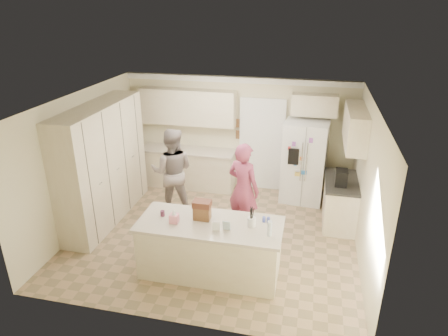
% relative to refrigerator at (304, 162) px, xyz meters
% --- Properties ---
extents(floor, '(5.20, 4.60, 0.02)m').
position_rel_refrigerator_xyz_m(floor, '(-1.54, -1.85, -0.91)').
color(floor, '#9B7D5C').
rests_on(floor, ground).
extents(ceiling, '(5.20, 4.60, 0.02)m').
position_rel_refrigerator_xyz_m(ceiling, '(-1.54, -1.85, 1.71)').
color(ceiling, white).
rests_on(ceiling, wall_back).
extents(wall_back, '(5.20, 0.02, 2.60)m').
position_rel_refrigerator_xyz_m(wall_back, '(-1.54, 0.46, 0.40)').
color(wall_back, beige).
rests_on(wall_back, ground).
extents(wall_front, '(5.20, 0.02, 2.60)m').
position_rel_refrigerator_xyz_m(wall_front, '(-1.54, -4.16, 0.40)').
color(wall_front, beige).
rests_on(wall_front, ground).
extents(wall_left, '(0.02, 4.60, 2.60)m').
position_rel_refrigerator_xyz_m(wall_left, '(-4.15, -1.85, 0.40)').
color(wall_left, beige).
rests_on(wall_left, ground).
extents(wall_right, '(0.02, 4.60, 2.60)m').
position_rel_refrigerator_xyz_m(wall_right, '(1.07, -1.85, 0.40)').
color(wall_right, beige).
rests_on(wall_right, ground).
extents(crown_back, '(5.20, 0.08, 0.12)m').
position_rel_refrigerator_xyz_m(crown_back, '(-1.54, 0.41, 1.63)').
color(crown_back, white).
rests_on(crown_back, wall_back).
extents(pantry_bank, '(0.60, 2.60, 2.35)m').
position_rel_refrigerator_xyz_m(pantry_bank, '(-3.84, -1.65, 0.28)').
color(pantry_bank, beige).
rests_on(pantry_bank, floor).
extents(back_base_cab, '(2.20, 0.60, 0.88)m').
position_rel_refrigerator_xyz_m(back_base_cab, '(-2.69, 0.15, -0.46)').
color(back_base_cab, beige).
rests_on(back_base_cab, floor).
extents(back_countertop, '(2.24, 0.63, 0.04)m').
position_rel_refrigerator_xyz_m(back_countertop, '(-2.69, 0.14, 0.00)').
color(back_countertop, beige).
rests_on(back_countertop, back_base_cab).
extents(back_upper_cab, '(2.20, 0.35, 0.80)m').
position_rel_refrigerator_xyz_m(back_upper_cab, '(-2.69, 0.28, 1.00)').
color(back_upper_cab, beige).
rests_on(back_upper_cab, wall_back).
extents(doorway_opening, '(0.90, 0.06, 2.10)m').
position_rel_refrigerator_xyz_m(doorway_opening, '(-0.99, 0.43, 0.15)').
color(doorway_opening, black).
rests_on(doorway_opening, floor).
extents(doorway_casing, '(1.02, 0.03, 2.22)m').
position_rel_refrigerator_xyz_m(doorway_casing, '(-0.99, 0.40, 0.15)').
color(doorway_casing, white).
rests_on(doorway_casing, floor).
extents(wall_frame_upper, '(0.15, 0.02, 0.20)m').
position_rel_refrigerator_xyz_m(wall_frame_upper, '(-1.52, 0.42, 0.65)').
color(wall_frame_upper, brown).
rests_on(wall_frame_upper, wall_back).
extents(wall_frame_lower, '(0.15, 0.02, 0.20)m').
position_rel_refrigerator_xyz_m(wall_frame_lower, '(-1.52, 0.42, 0.38)').
color(wall_frame_lower, brown).
rests_on(wall_frame_lower, wall_back).
extents(refrigerator, '(0.96, 0.78, 1.80)m').
position_rel_refrigerator_xyz_m(refrigerator, '(0.00, 0.00, 0.00)').
color(refrigerator, white).
rests_on(refrigerator, floor).
extents(fridge_seam, '(0.02, 0.02, 1.78)m').
position_rel_refrigerator_xyz_m(fridge_seam, '(0.00, -0.35, 0.00)').
color(fridge_seam, gray).
rests_on(fridge_seam, refrigerator).
extents(fridge_dispenser, '(0.22, 0.03, 0.35)m').
position_rel_refrigerator_xyz_m(fridge_dispenser, '(-0.22, -0.37, 0.25)').
color(fridge_dispenser, black).
rests_on(fridge_dispenser, refrigerator).
extents(fridge_handle_l, '(0.02, 0.02, 0.85)m').
position_rel_refrigerator_xyz_m(fridge_handle_l, '(-0.05, -0.37, 0.15)').
color(fridge_handle_l, silver).
rests_on(fridge_handle_l, refrigerator).
extents(fridge_handle_r, '(0.02, 0.02, 0.85)m').
position_rel_refrigerator_xyz_m(fridge_handle_r, '(0.05, -0.37, 0.15)').
color(fridge_handle_r, silver).
rests_on(fridge_handle_r, refrigerator).
extents(over_fridge_cab, '(0.95, 0.35, 0.45)m').
position_rel_refrigerator_xyz_m(over_fridge_cab, '(0.11, 0.28, 1.20)').
color(over_fridge_cab, beige).
rests_on(over_fridge_cab, wall_back).
extents(right_base_cab, '(0.60, 1.20, 0.88)m').
position_rel_refrigerator_xyz_m(right_base_cab, '(0.76, -0.85, -0.46)').
color(right_base_cab, beige).
rests_on(right_base_cab, floor).
extents(right_countertop, '(0.63, 1.24, 0.04)m').
position_rel_refrigerator_xyz_m(right_countertop, '(0.75, -0.85, 0.00)').
color(right_countertop, '#2D2B28').
rests_on(right_countertop, right_base_cab).
extents(right_upper_cab, '(0.35, 1.50, 0.70)m').
position_rel_refrigerator_xyz_m(right_upper_cab, '(0.89, -0.65, 1.05)').
color(right_upper_cab, beige).
rests_on(right_upper_cab, wall_right).
extents(coffee_maker, '(0.22, 0.28, 0.30)m').
position_rel_refrigerator_xyz_m(coffee_maker, '(0.71, -1.05, 0.17)').
color(coffee_maker, black).
rests_on(coffee_maker, right_countertop).
extents(island_base, '(2.20, 0.90, 0.88)m').
position_rel_refrigerator_xyz_m(island_base, '(-1.34, -2.95, -0.46)').
color(island_base, beige).
rests_on(island_base, floor).
extents(island_top, '(2.28, 0.96, 0.05)m').
position_rel_refrigerator_xyz_m(island_top, '(-1.34, -2.95, 0.00)').
color(island_top, beige).
rests_on(island_top, island_base).
extents(utensil_crock, '(0.13, 0.13, 0.15)m').
position_rel_refrigerator_xyz_m(utensil_crock, '(-0.69, -2.90, 0.10)').
color(utensil_crock, white).
rests_on(utensil_crock, island_top).
extents(tissue_box, '(0.13, 0.13, 0.14)m').
position_rel_refrigerator_xyz_m(tissue_box, '(-1.89, -3.05, 0.10)').
color(tissue_box, pink).
rests_on(tissue_box, island_top).
extents(tissue_plume, '(0.08, 0.08, 0.08)m').
position_rel_refrigerator_xyz_m(tissue_plume, '(-1.89, -3.05, 0.20)').
color(tissue_plume, white).
rests_on(tissue_plume, tissue_box).
extents(dollhouse_body, '(0.26, 0.18, 0.22)m').
position_rel_refrigerator_xyz_m(dollhouse_body, '(-1.49, -2.85, 0.14)').
color(dollhouse_body, brown).
rests_on(dollhouse_body, island_top).
extents(dollhouse_roof, '(0.28, 0.20, 0.10)m').
position_rel_refrigerator_xyz_m(dollhouse_roof, '(-1.49, -2.85, 0.30)').
color(dollhouse_roof, '#592D1E').
rests_on(dollhouse_roof, dollhouse_body).
extents(jam_jar, '(0.07, 0.07, 0.09)m').
position_rel_refrigerator_xyz_m(jam_jar, '(-2.14, -2.90, 0.07)').
color(jam_jar, '#59263F').
rests_on(jam_jar, island_top).
extents(greeting_card_a, '(0.12, 0.06, 0.16)m').
position_rel_refrigerator_xyz_m(greeting_card_a, '(-1.19, -3.15, 0.11)').
color(greeting_card_a, white).
rests_on(greeting_card_a, island_top).
extents(greeting_card_b, '(0.12, 0.05, 0.16)m').
position_rel_refrigerator_xyz_m(greeting_card_b, '(-1.04, -3.10, 0.11)').
color(greeting_card_b, silver).
rests_on(greeting_card_b, island_top).
extents(water_bottle, '(0.07, 0.07, 0.24)m').
position_rel_refrigerator_xyz_m(water_bottle, '(-0.39, -3.10, 0.14)').
color(water_bottle, silver).
rests_on(water_bottle, island_top).
extents(shaker_salt, '(0.05, 0.05, 0.09)m').
position_rel_refrigerator_xyz_m(shaker_salt, '(-0.52, -2.73, 0.07)').
color(shaker_salt, '#3B47A8').
rests_on(shaker_salt, island_top).
extents(shaker_pepper, '(0.05, 0.05, 0.09)m').
position_rel_refrigerator_xyz_m(shaker_pepper, '(-0.45, -2.73, 0.07)').
color(shaker_pepper, '#3B47A8').
rests_on(shaker_pepper, island_top).
extents(teen_boy, '(0.99, 0.84, 1.82)m').
position_rel_refrigerator_xyz_m(teen_boy, '(-2.60, -1.13, 0.01)').
color(teen_boy, gray).
rests_on(teen_boy, floor).
extents(teen_girl, '(0.77, 0.66, 1.80)m').
position_rel_refrigerator_xyz_m(teen_girl, '(-1.05, -1.58, -0.00)').
color(teen_girl, '#AB3E48').
rests_on(teen_girl, floor).
extents(fridge_magnets, '(0.76, 0.02, 1.44)m').
position_rel_refrigerator_xyz_m(fridge_magnets, '(0.00, -0.36, 0.00)').
color(fridge_magnets, tan).
rests_on(fridge_magnets, refrigerator).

